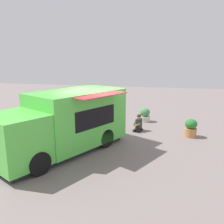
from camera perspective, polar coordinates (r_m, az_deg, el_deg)
ground_plane at (r=9.92m, az=-4.23°, el=-7.64°), size 40.00×40.00×0.00m
food_truck at (r=9.01m, az=-11.31°, el=-2.79°), size 4.32×5.49×2.25m
person_customer at (r=11.58m, az=6.42°, el=-2.97°), size 0.56×0.77×0.82m
planter_flowering_near at (r=13.29m, az=7.89°, el=-0.70°), size 0.60×0.60×0.77m
planter_flowering_far at (r=11.19m, az=18.48°, el=-3.64°), size 0.54×0.54×0.82m
planter_flowering_side at (r=13.30m, az=-15.77°, el=-0.60°), size 0.65×0.65×0.92m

